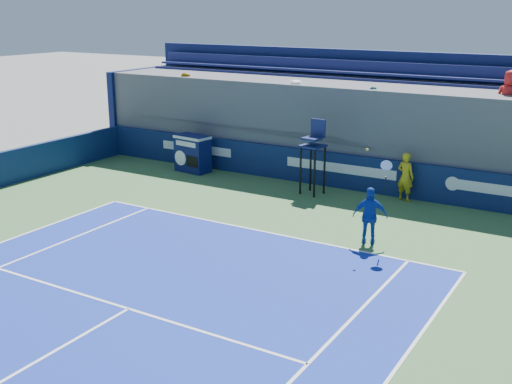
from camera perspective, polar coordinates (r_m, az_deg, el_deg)
The scene contains 6 objects.
ball_person at distance 20.89m, azimuth 13.14°, elevation 1.34°, with size 0.57×0.38×1.57m, color gold.
back_hoarding at distance 22.03m, azimuth 7.53°, elevation 1.87°, with size 20.40×0.21×1.20m.
match_clock at distance 24.10m, azimuth -5.65°, elevation 3.52°, with size 1.40×0.89×1.40m.
umpire_chair at distance 21.01m, azimuth 5.14°, elevation 3.84°, with size 0.81×0.81×2.48m.
tennis_player at distance 16.86m, azimuth 10.11°, elevation -2.09°, with size 1.01×0.65×2.57m.
stadium_seating at distance 23.61m, azimuth 9.65°, elevation 5.84°, with size 21.00×4.05×4.40m.
Camera 1 is at (8.42, -2.52, 6.01)m, focal length 45.00 mm.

